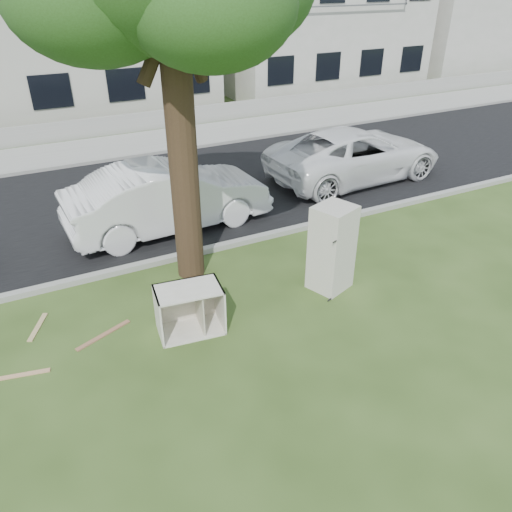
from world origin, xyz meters
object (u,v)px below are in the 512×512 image
fridge (332,248)px  cabinet (190,310)px  car_center (168,197)px  car_right (355,154)px

fridge → cabinet: (-2.92, -0.08, -0.43)m
cabinet → car_center: size_ratio=0.23×
car_center → car_right: car_center is taller
fridge → cabinet: bearing=161.7°
cabinet → fridge: bearing=8.9°
fridge → cabinet: fridge is taller
cabinet → car_right: (6.90, 4.69, 0.32)m
cabinet → car_center: 4.14m
fridge → cabinet: 2.95m
car_center → car_right: (5.93, 0.68, -0.05)m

